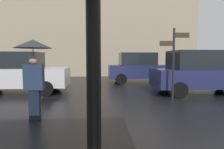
# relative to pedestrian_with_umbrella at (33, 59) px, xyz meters

# --- Properties ---
(pedestrian_with_umbrella) EXTENTS (0.92, 0.92, 2.03)m
(pedestrian_with_umbrella) POSITION_rel_pedestrian_with_umbrella_xyz_m (0.00, 0.00, 0.00)
(pedestrian_with_umbrella) COLOR black
(pedestrian_with_umbrella) RESTS_ON ground
(parked_car_left) EXTENTS (4.34, 2.03, 1.90)m
(parked_car_left) POSITION_rel_pedestrian_with_umbrella_xyz_m (6.12, 3.43, -0.59)
(parked_car_left) COLOR #1E234C
(parked_car_left) RESTS_ON ground
(parked_car_right) EXTENTS (4.01, 1.88, 1.90)m
(parked_car_right) POSITION_rel_pedestrian_with_umbrella_xyz_m (4.21, 7.53, -0.59)
(parked_car_right) COLOR #1E234C
(parked_car_right) RESTS_ON ground
(parked_car_distant) EXTENTS (4.40, 2.00, 1.84)m
(parked_car_distant) POSITION_rel_pedestrian_with_umbrella_xyz_m (-2.05, 4.17, -0.61)
(parked_car_distant) COLOR silver
(parked_car_distant) RESTS_ON ground
(street_signpost) EXTENTS (1.08, 0.08, 2.65)m
(street_signpost) POSITION_rel_pedestrian_with_umbrella_xyz_m (4.33, 2.06, 0.07)
(street_signpost) COLOR black
(street_signpost) RESTS_ON ground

